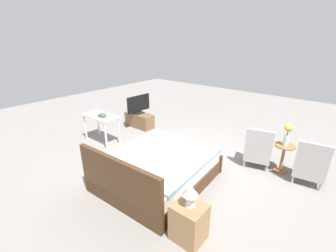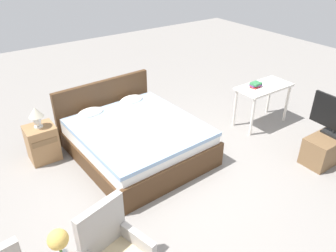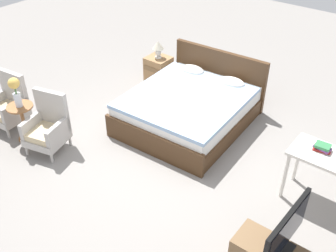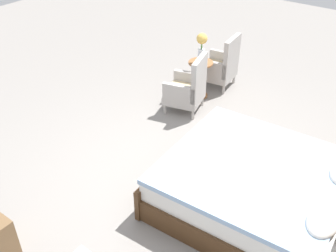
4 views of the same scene
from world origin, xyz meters
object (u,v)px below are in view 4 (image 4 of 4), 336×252
Objects in this scene: armchair_by_window_left at (221,66)px; flower_vase at (202,45)px; side_table at (200,75)px; bed at (263,191)px; armchair_by_window_right at (188,89)px.

armchair_by_window_left is 0.75m from flower_vase.
side_table is 1.30× the size of flower_vase.
bed reaches higher than side_table.
armchair_by_window_right is (1.00, -0.00, 0.00)m from armchair_by_window_left.
bed is 4.58× the size of flower_vase.
armchair_by_window_right is 0.50m from side_table.
flower_vase reaches higher than armchair_by_window_right.
bed is at bearing 39.23° from armchair_by_window_left.
side_table is at bearing -10.40° from armchair_by_window_left.
armchair_by_window_right is (-1.30, -1.88, 0.08)m from bed.
armchair_by_window_left is 1.00× the size of armchair_by_window_right.
armchair_by_window_left is (-2.30, -1.88, 0.08)m from bed.
armchair_by_window_left is at bearing 179.91° from armchair_by_window_right.
flower_vase is at bearing -10.40° from armchair_by_window_left.
side_table is at bearing 180.00° from flower_vase.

